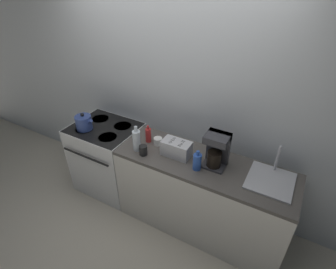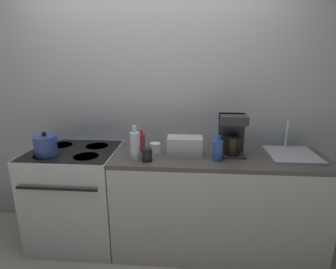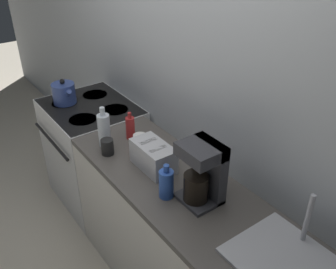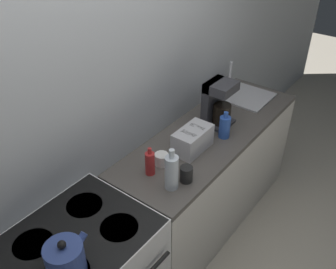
{
  "view_description": "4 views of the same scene",
  "coord_description": "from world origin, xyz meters",
  "px_view_note": "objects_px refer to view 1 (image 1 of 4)",
  "views": [
    {
      "loc": [
        1.29,
        -1.6,
        2.53
      ],
      "look_at": [
        0.2,
        0.35,
        1.07
      ],
      "focal_mm": 28.0,
      "sensor_mm": 36.0,
      "label": 1
    },
    {
      "loc": [
        0.36,
        -1.81,
        1.69
      ],
      "look_at": [
        0.2,
        0.36,
        1.07
      ],
      "focal_mm": 28.0,
      "sensor_mm": 36.0,
      "label": 2
    },
    {
      "loc": [
        1.9,
        -0.74,
        2.24
      ],
      "look_at": [
        0.36,
        0.38,
        1.11
      ],
      "focal_mm": 40.0,
      "sensor_mm": 36.0,
      "label": 3
    },
    {
      "loc": [
        -1.42,
        -0.86,
        2.45
      ],
      "look_at": [
        0.17,
        0.36,
        1.09
      ],
      "focal_mm": 40.0,
      "sensor_mm": 36.0,
      "label": 4
    }
  ],
  "objects_px": {
    "coffee_maker": "(217,149)",
    "bottle_clear": "(137,140)",
    "toaster": "(177,148)",
    "cup_white": "(158,141)",
    "bottle_blue": "(197,162)",
    "cup_black": "(143,150)",
    "kettle": "(84,122)",
    "stove": "(108,157)",
    "bottle_red": "(148,135)"
  },
  "relations": [
    {
      "from": "coffee_maker",
      "to": "bottle_clear",
      "type": "xyz_separation_m",
      "value": [
        -0.79,
        -0.17,
        -0.06
      ]
    },
    {
      "from": "toaster",
      "to": "cup_white",
      "type": "distance_m",
      "value": 0.27
    },
    {
      "from": "bottle_blue",
      "to": "cup_black",
      "type": "xyz_separation_m",
      "value": [
        -0.56,
        -0.06,
        -0.03
      ]
    },
    {
      "from": "bottle_blue",
      "to": "coffee_maker",
      "type": "bearing_deg",
      "value": 49.06
    },
    {
      "from": "kettle",
      "to": "coffee_maker",
      "type": "distance_m",
      "value": 1.57
    },
    {
      "from": "cup_white",
      "to": "cup_black",
      "type": "relative_size",
      "value": 0.88
    },
    {
      "from": "toaster",
      "to": "bottle_blue",
      "type": "height_order",
      "value": "bottle_blue"
    },
    {
      "from": "coffee_maker",
      "to": "cup_white",
      "type": "bearing_deg",
      "value": 178.54
    },
    {
      "from": "bottle_clear",
      "to": "toaster",
      "type": "bearing_deg",
      "value": 16.62
    },
    {
      "from": "stove",
      "to": "bottle_blue",
      "type": "xyz_separation_m",
      "value": [
        1.26,
        -0.14,
        0.53
      ]
    },
    {
      "from": "bottle_red",
      "to": "bottle_clear",
      "type": "distance_m",
      "value": 0.19
    },
    {
      "from": "bottle_clear",
      "to": "cup_black",
      "type": "height_order",
      "value": "bottle_clear"
    },
    {
      "from": "bottle_blue",
      "to": "cup_white",
      "type": "bearing_deg",
      "value": 162.76
    },
    {
      "from": "toaster",
      "to": "coffee_maker",
      "type": "relative_size",
      "value": 0.84
    },
    {
      "from": "stove",
      "to": "bottle_blue",
      "type": "relative_size",
      "value": 4.43
    },
    {
      "from": "bottle_blue",
      "to": "toaster",
      "type": "bearing_deg",
      "value": 160.36
    },
    {
      "from": "toaster",
      "to": "cup_black",
      "type": "xyz_separation_m",
      "value": [
        -0.29,
        -0.15,
        -0.03
      ]
    },
    {
      "from": "coffee_maker",
      "to": "cup_black",
      "type": "relative_size",
      "value": 3.35
    },
    {
      "from": "toaster",
      "to": "bottle_clear",
      "type": "relative_size",
      "value": 1.04
    },
    {
      "from": "stove",
      "to": "cup_black",
      "type": "relative_size",
      "value": 8.76
    },
    {
      "from": "stove",
      "to": "bottle_blue",
      "type": "distance_m",
      "value": 1.38
    },
    {
      "from": "kettle",
      "to": "bottle_red",
      "type": "bearing_deg",
      "value": 10.47
    },
    {
      "from": "stove",
      "to": "bottle_red",
      "type": "xyz_separation_m",
      "value": [
        0.62,
        0.02,
        0.53
      ]
    },
    {
      "from": "bottle_blue",
      "to": "bottle_clear",
      "type": "xyz_separation_m",
      "value": [
        -0.66,
        -0.02,
        0.03
      ]
    },
    {
      "from": "bottle_clear",
      "to": "coffee_maker",
      "type": "bearing_deg",
      "value": 12.12
    },
    {
      "from": "toaster",
      "to": "cup_white",
      "type": "relative_size",
      "value": 3.17
    },
    {
      "from": "bottle_clear",
      "to": "cup_white",
      "type": "bearing_deg",
      "value": 53.27
    },
    {
      "from": "kettle",
      "to": "cup_black",
      "type": "bearing_deg",
      "value": -4.87
    },
    {
      "from": "bottle_blue",
      "to": "cup_black",
      "type": "distance_m",
      "value": 0.56
    },
    {
      "from": "bottle_blue",
      "to": "stove",
      "type": "bearing_deg",
      "value": 173.48
    },
    {
      "from": "coffee_maker",
      "to": "bottle_red",
      "type": "relative_size",
      "value": 1.77
    },
    {
      "from": "kettle",
      "to": "toaster",
      "type": "relative_size",
      "value": 0.8
    },
    {
      "from": "bottle_blue",
      "to": "bottle_red",
      "type": "bearing_deg",
      "value": 165.98
    },
    {
      "from": "cup_white",
      "to": "cup_black",
      "type": "distance_m",
      "value": 0.23
    },
    {
      "from": "kettle",
      "to": "cup_white",
      "type": "relative_size",
      "value": 2.53
    },
    {
      "from": "kettle",
      "to": "bottle_clear",
      "type": "relative_size",
      "value": 0.83
    },
    {
      "from": "coffee_maker",
      "to": "cup_white",
      "type": "height_order",
      "value": "coffee_maker"
    },
    {
      "from": "kettle",
      "to": "bottle_blue",
      "type": "height_order",
      "value": "same"
    },
    {
      "from": "bottle_red",
      "to": "bottle_clear",
      "type": "relative_size",
      "value": 0.7
    },
    {
      "from": "bottle_red",
      "to": "cup_black",
      "type": "bearing_deg",
      "value": -69.76
    },
    {
      "from": "kettle",
      "to": "bottle_red",
      "type": "relative_size",
      "value": 1.18
    },
    {
      "from": "bottle_red",
      "to": "coffee_maker",
      "type": "bearing_deg",
      "value": -1.07
    },
    {
      "from": "stove",
      "to": "bottle_blue",
      "type": "height_order",
      "value": "bottle_blue"
    },
    {
      "from": "stove",
      "to": "bottle_red",
      "type": "distance_m",
      "value": 0.81
    },
    {
      "from": "kettle",
      "to": "coffee_maker",
      "type": "relative_size",
      "value": 0.67
    },
    {
      "from": "toaster",
      "to": "coffee_maker",
      "type": "xyz_separation_m",
      "value": [
        0.39,
        0.05,
        0.1
      ]
    },
    {
      "from": "kettle",
      "to": "bottle_clear",
      "type": "height_order",
      "value": "bottle_clear"
    },
    {
      "from": "bottle_red",
      "to": "cup_black",
      "type": "height_order",
      "value": "bottle_red"
    },
    {
      "from": "bottle_red",
      "to": "cup_black",
      "type": "xyz_separation_m",
      "value": [
        0.08,
        -0.22,
        -0.03
      ]
    },
    {
      "from": "coffee_maker",
      "to": "cup_white",
      "type": "relative_size",
      "value": 3.79
    }
  ]
}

